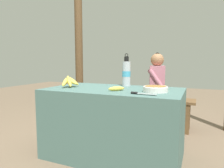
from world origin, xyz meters
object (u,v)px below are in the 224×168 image
at_px(knife, 140,93).
at_px(banana_bunch_green, 115,92).
at_px(banana_bunch_ripe, 70,81).
at_px(seated_vendor, 153,85).
at_px(water_bottle, 126,73).
at_px(wooden_bench, 140,102).
at_px(loose_banana_side, 163,88).
at_px(serving_bowl, 155,89).
at_px(support_post_near, 79,54).
at_px(loose_banana_front, 116,89).

height_order(knife, banana_bunch_green, knife).
bearing_deg(banana_bunch_ripe, seated_vendor, 59.37).
distance_m(water_bottle, wooden_bench, 0.94).
height_order(banana_bunch_ripe, loose_banana_side, banana_bunch_ripe).
bearing_deg(banana_bunch_ripe, knife, -12.43).
bearing_deg(wooden_bench, serving_bowl, -68.11).
bearing_deg(water_bottle, support_post_near, 140.49).
xyz_separation_m(water_bottle, wooden_bench, (-0.07, 0.81, -0.47)).
height_order(loose_banana_front, banana_bunch_green, loose_banana_front).
relative_size(loose_banana_front, banana_bunch_green, 0.61).
bearing_deg(loose_banana_front, serving_bowl, 13.67).
xyz_separation_m(wooden_bench, support_post_near, (-1.22, 0.25, 0.75)).
height_order(knife, wooden_bench, knife).
bearing_deg(loose_banana_front, loose_banana_side, 33.38).
bearing_deg(wooden_bench, water_bottle, -85.15).
bearing_deg(banana_bunch_green, loose_banana_front, -66.78).
height_order(loose_banana_front, knife, loose_banana_front).
bearing_deg(wooden_bench, banana_bunch_green, -179.12).
relative_size(loose_banana_side, knife, 0.66).
bearing_deg(seated_vendor, knife, 83.58).
distance_m(banana_bunch_ripe, loose_banana_front, 0.56).
distance_m(banana_bunch_ripe, seated_vendor, 1.28).
relative_size(seated_vendor, banana_bunch_green, 4.67).
relative_size(loose_banana_front, seated_vendor, 0.13).
bearing_deg(loose_banana_front, banana_bunch_ripe, 174.04).
height_order(seated_vendor, banana_bunch_green, seated_vendor).
height_order(water_bottle, seated_vendor, seated_vendor).
height_order(wooden_bench, banana_bunch_green, banana_bunch_green).
bearing_deg(support_post_near, water_bottle, -39.51).
bearing_deg(support_post_near, banana_bunch_green, -17.46).
bearing_deg(banana_bunch_green, wooden_bench, 0.88).
distance_m(wooden_bench, support_post_near, 1.45).
relative_size(serving_bowl, seated_vendor, 0.20).
bearing_deg(serving_bowl, seated_vendor, 102.67).
distance_m(knife, seated_vendor, 1.29).
height_order(serving_bowl, banana_bunch_green, serving_bowl).
height_order(serving_bowl, knife, serving_bowl).
bearing_deg(banana_bunch_green, water_bottle, -59.67).
bearing_deg(knife, banana_bunch_ripe, 172.24).
bearing_deg(seated_vendor, loose_banana_front, 71.80).
relative_size(loose_banana_front, support_post_near, 0.06).
relative_size(loose_banana_side, banana_bunch_green, 0.61).
bearing_deg(water_bottle, knife, -59.93).
xyz_separation_m(loose_banana_front, loose_banana_side, (0.38, 0.25, 0.00)).
relative_size(water_bottle, support_post_near, 0.16).
bearing_deg(serving_bowl, banana_bunch_ripe, -178.42).
distance_m(serving_bowl, support_post_near, 2.19).
relative_size(wooden_bench, seated_vendor, 1.43).
height_order(loose_banana_side, banana_bunch_green, loose_banana_side).
bearing_deg(loose_banana_front, banana_bunch_green, 113.22).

